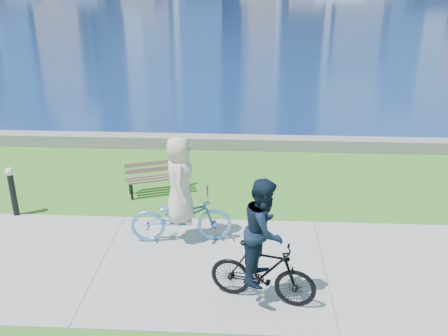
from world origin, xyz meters
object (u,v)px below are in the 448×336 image
(cyclist_man, at_px, (263,252))
(cyclist_woman, at_px, (181,204))
(bollard_lamp, at_px, (12,189))
(park_bench, at_px, (156,175))

(cyclist_man, bearing_deg, cyclist_woman, 54.73)
(cyclist_woman, bearing_deg, cyclist_man, -146.02)
(bollard_lamp, xyz_separation_m, cyclist_man, (5.22, -2.65, 0.27))
(park_bench, xyz_separation_m, bollard_lamp, (-2.81, -1.33, 0.19))
(bollard_lamp, distance_m, cyclist_woman, 3.79)
(cyclist_man, bearing_deg, park_bench, 45.49)
(bollard_lamp, bearing_deg, park_bench, 25.37)
(park_bench, height_order, cyclist_man, cyclist_man)
(park_bench, bearing_deg, cyclist_man, -78.53)
(park_bench, relative_size, cyclist_woman, 0.70)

